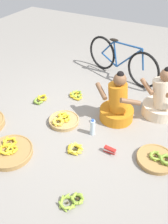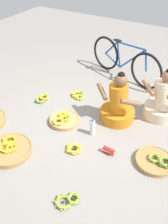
{
  "view_description": "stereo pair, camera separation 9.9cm",
  "coord_description": "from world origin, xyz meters",
  "px_view_note": "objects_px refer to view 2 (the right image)",
  "views": [
    {
      "loc": [
        1.25,
        -2.53,
        2.39
      ],
      "look_at": [
        0.0,
        -0.2,
        0.35
      ],
      "focal_mm": 38.67,
      "sensor_mm": 36.0,
      "label": 1
    },
    {
      "loc": [
        1.33,
        -2.49,
        2.39
      ],
      "look_at": [
        0.0,
        -0.2,
        0.35
      ],
      "focal_mm": 38.67,
      "sensor_mm": 36.0,
      "label": 2
    }
  ],
  "objects_px": {
    "banana_basket_back_right": "(64,120)",
    "banana_basket_front_right": "(9,149)",
    "loose_bananas_back_center": "(69,200)",
    "water_bottle": "(92,128)",
    "loose_bananas_mid_right": "(78,95)",
    "loose_bananas_near_bicycle": "(43,98)",
    "loose_bananas_mid_left": "(74,149)",
    "packet_carton_stack": "(109,151)",
    "vendor_woman_front": "(118,105)",
    "bicycle_leaning": "(124,61)",
    "vendor_woman_behind": "(162,102)",
    "banana_basket_near_vendor": "(155,161)"
  },
  "relations": [
    {
      "from": "banana_basket_near_vendor",
      "to": "water_bottle",
      "type": "height_order",
      "value": "water_bottle"
    },
    {
      "from": "vendor_woman_behind",
      "to": "banana_basket_near_vendor",
      "type": "distance_m",
      "value": 1.05
    },
    {
      "from": "vendor_woman_front",
      "to": "banana_basket_front_right",
      "type": "distance_m",
      "value": 1.67
    },
    {
      "from": "banana_basket_back_right",
      "to": "water_bottle",
      "type": "height_order",
      "value": "water_bottle"
    },
    {
      "from": "packet_carton_stack",
      "to": "loose_bananas_back_center",
      "type": "bearing_deg",
      "value": -94.46
    },
    {
      "from": "banana_basket_back_right",
      "to": "loose_bananas_mid_right",
      "type": "distance_m",
      "value": 0.74
    },
    {
      "from": "loose_bananas_mid_left",
      "to": "banana_basket_near_vendor",
      "type": "bearing_deg",
      "value": 18.23
    },
    {
      "from": "loose_bananas_back_center",
      "to": "water_bottle",
      "type": "bearing_deg",
      "value": 105.35
    },
    {
      "from": "packet_carton_stack",
      "to": "banana_basket_near_vendor",
      "type": "bearing_deg",
      "value": 13.76
    },
    {
      "from": "loose_bananas_mid_left",
      "to": "packet_carton_stack",
      "type": "xyz_separation_m",
      "value": [
        0.42,
        0.19,
        0.01
      ]
    },
    {
      "from": "loose_bananas_near_bicycle",
      "to": "water_bottle",
      "type": "height_order",
      "value": "water_bottle"
    },
    {
      "from": "vendor_woman_behind",
      "to": "loose_bananas_back_center",
      "type": "height_order",
      "value": "vendor_woman_behind"
    },
    {
      "from": "water_bottle",
      "to": "vendor_woman_front",
      "type": "bearing_deg",
      "value": 71.86
    },
    {
      "from": "loose_bananas_near_bicycle",
      "to": "water_bottle",
      "type": "bearing_deg",
      "value": -16.02
    },
    {
      "from": "loose_bananas_near_bicycle",
      "to": "loose_bananas_mid_right",
      "type": "bearing_deg",
      "value": 40.38
    },
    {
      "from": "loose_bananas_back_center",
      "to": "water_bottle",
      "type": "xyz_separation_m",
      "value": [
        -0.3,
        1.08,
        0.1
      ]
    },
    {
      "from": "bicycle_leaning",
      "to": "banana_basket_back_right",
      "type": "xyz_separation_m",
      "value": [
        -0.23,
        -1.75,
        -0.31
      ]
    },
    {
      "from": "bicycle_leaning",
      "to": "loose_bananas_mid_left",
      "type": "distance_m",
      "value": 2.2
    },
    {
      "from": "banana_basket_front_right",
      "to": "loose_bananas_mid_right",
      "type": "xyz_separation_m",
      "value": [
        0.09,
        1.6,
        -0.02
      ]
    },
    {
      "from": "banana_basket_back_right",
      "to": "loose_bananas_near_bicycle",
      "type": "distance_m",
      "value": 0.73
    },
    {
      "from": "vendor_woman_behind",
      "to": "loose_bananas_back_center",
      "type": "xyz_separation_m",
      "value": [
        -0.41,
        -2.0,
        -0.24
      ]
    },
    {
      "from": "bicycle_leaning",
      "to": "banana_basket_near_vendor",
      "type": "distance_m",
      "value": 2.23
    },
    {
      "from": "loose_bananas_back_center",
      "to": "loose_bananas_near_bicycle",
      "type": "height_order",
      "value": "same"
    },
    {
      "from": "bicycle_leaning",
      "to": "loose_bananas_mid_right",
      "type": "distance_m",
      "value": 1.16
    },
    {
      "from": "vendor_woman_front",
      "to": "loose_bananas_mid_left",
      "type": "distance_m",
      "value": 0.96
    },
    {
      "from": "vendor_woman_behind",
      "to": "banana_basket_near_vendor",
      "type": "bearing_deg",
      "value": -76.65
    },
    {
      "from": "vendor_woman_front",
      "to": "loose_bananas_near_bicycle",
      "type": "xyz_separation_m",
      "value": [
        -1.33,
        -0.16,
        -0.23
      ]
    },
    {
      "from": "vendor_woman_front",
      "to": "water_bottle",
      "type": "bearing_deg",
      "value": -108.14
    },
    {
      "from": "loose_bananas_near_bicycle",
      "to": "packet_carton_stack",
      "type": "height_order",
      "value": "packet_carton_stack"
    },
    {
      "from": "banana_basket_back_right",
      "to": "water_bottle",
      "type": "relative_size",
      "value": 1.74
    },
    {
      "from": "loose_bananas_back_center",
      "to": "water_bottle",
      "type": "distance_m",
      "value": 1.13
    },
    {
      "from": "loose_bananas_mid_left",
      "to": "packet_carton_stack",
      "type": "relative_size",
      "value": 1.46
    },
    {
      "from": "banana_basket_back_right",
      "to": "loose_bananas_mid_right",
      "type": "relative_size",
      "value": 1.73
    },
    {
      "from": "loose_bananas_mid_right",
      "to": "banana_basket_front_right",
      "type": "bearing_deg",
      "value": -93.26
    },
    {
      "from": "loose_bananas_back_center",
      "to": "vendor_woman_front",
      "type": "bearing_deg",
      "value": 94.85
    },
    {
      "from": "loose_bananas_mid_left",
      "to": "loose_bananas_mid_right",
      "type": "height_order",
      "value": "same"
    },
    {
      "from": "loose_bananas_near_bicycle",
      "to": "loose_bananas_mid_left",
      "type": "bearing_deg",
      "value": -33.75
    },
    {
      "from": "vendor_woman_front",
      "to": "packet_carton_stack",
      "type": "distance_m",
      "value": 0.77
    },
    {
      "from": "loose_bananas_near_bicycle",
      "to": "bicycle_leaning",
      "type": "bearing_deg",
      "value": 58.07
    },
    {
      "from": "banana_basket_back_right",
      "to": "loose_bananas_back_center",
      "type": "bearing_deg",
      "value": -53.99
    },
    {
      "from": "bicycle_leaning",
      "to": "banana_basket_front_right",
      "type": "distance_m",
      "value": 2.69
    },
    {
      "from": "vendor_woman_behind",
      "to": "banana_basket_back_right",
      "type": "xyz_separation_m",
      "value": [
        -1.21,
        -0.9,
        -0.22
      ]
    },
    {
      "from": "loose_bananas_back_center",
      "to": "vendor_woman_behind",
      "type": "bearing_deg",
      "value": 78.31
    },
    {
      "from": "vendor_woman_front",
      "to": "packet_carton_stack",
      "type": "xyz_separation_m",
      "value": [
        0.2,
        -0.71,
        -0.22
      ]
    },
    {
      "from": "vendor_woman_behind",
      "to": "bicycle_leaning",
      "type": "height_order",
      "value": "vendor_woman_behind"
    },
    {
      "from": "banana_basket_back_right",
      "to": "banana_basket_front_right",
      "type": "bearing_deg",
      "value": -107.72
    },
    {
      "from": "banana_basket_front_right",
      "to": "bicycle_leaning",
      "type": "bearing_deg",
      "value": 78.99
    },
    {
      "from": "vendor_woman_behind",
      "to": "bicycle_leaning",
      "type": "distance_m",
      "value": 1.3
    },
    {
      "from": "bicycle_leaning",
      "to": "loose_bananas_mid_left",
      "type": "xyz_separation_m",
      "value": [
        0.22,
        -2.17,
        -0.33
      ]
    },
    {
      "from": "loose_bananas_mid_right",
      "to": "loose_bananas_near_bicycle",
      "type": "height_order",
      "value": "loose_bananas_mid_right"
    }
  ]
}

